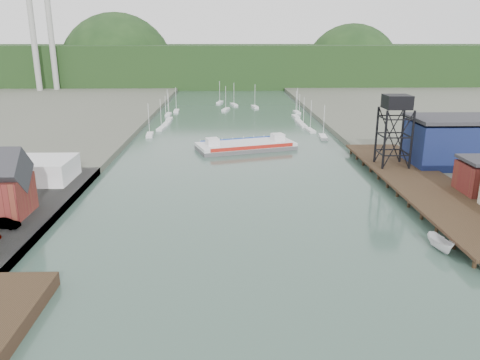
{
  "coord_description": "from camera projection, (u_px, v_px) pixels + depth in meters",
  "views": [
    {
      "loc": [
        -2.58,
        -44.73,
        29.96
      ],
      "look_at": [
        -0.21,
        41.08,
        4.0
      ],
      "focal_mm": 35.0,
      "sensor_mm": 36.0,
      "label": 1
    }
  ],
  "objects": [
    {
      "name": "white_shed",
      "position": [
        28.0,
        170.0,
        97.1
      ],
      "size": [
        18.0,
        12.0,
        4.5
      ],
      "primitive_type": "cube",
      "color": "silver",
      "rests_on": "west_quay"
    },
    {
      "name": "lift_tower",
      "position": [
        397.0,
        106.0,
        103.43
      ],
      "size": [
        6.5,
        6.5,
        16.0
      ],
      "color": "black",
      "rests_on": "east_pier"
    },
    {
      "name": "distant_hills",
      "position": [
        225.0,
        67.0,
        336.77
      ],
      "size": [
        500.0,
        120.0,
        80.0
      ],
      "color": "black",
      "rests_on": "ground"
    },
    {
      "name": "blue_shed",
      "position": [
        454.0,
        142.0,
        108.23
      ],
      "size": [
        20.5,
        14.5,
        11.3
      ],
      "color": "#0D123D",
      "rests_on": "east_land"
    },
    {
      "name": "smokestacks",
      "position": [
        43.0,
        39.0,
        262.52
      ],
      "size": [
        11.2,
        8.2,
        60.0
      ],
      "color": "#A1A19C",
      "rests_on": "ground"
    },
    {
      "name": "east_pier",
      "position": [
        422.0,
        183.0,
        95.03
      ],
      "size": [
        14.0,
        70.0,
        2.45
      ],
      "color": "#2D2313",
      "rests_on": "ground"
    },
    {
      "name": "motorboat",
      "position": [
        440.0,
        244.0,
        68.65
      ],
      "size": [
        2.88,
        5.96,
        2.21
      ],
      "primitive_type": "imported",
      "rotation": [
        0.0,
        0.0,
        0.13
      ],
      "color": "silver",
      "rests_on": "ground"
    },
    {
      "name": "car_west_b",
      "position": [
        5.0,
        224.0,
        72.83
      ],
      "size": [
        4.72,
        2.19,
        1.5
      ],
      "primitive_type": "imported",
      "rotation": [
        0.0,
        0.0,
        1.43
      ],
      "color": "#999999",
      "rests_on": "west_quay"
    },
    {
      "name": "ground",
      "position": [
        252.0,
        322.0,
        51.54
      ],
      "size": [
        600.0,
        600.0,
        0.0
      ],
      "primitive_type": "plane",
      "color": "#314C42",
      "rests_on": "ground"
    },
    {
      "name": "chain_ferry",
      "position": [
        246.0,
        146.0,
        131.78
      ],
      "size": [
        29.09,
        18.53,
        3.9
      ],
      "rotation": [
        0.0,
        0.0,
        0.31
      ],
      "color": "#515153",
      "rests_on": "ground"
    },
    {
      "name": "marina_sailboats",
      "position": [
        234.0,
        117.0,
        183.93
      ],
      "size": [
        57.71,
        92.65,
        0.9
      ],
      "color": "silver",
      "rests_on": "ground"
    }
  ]
}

